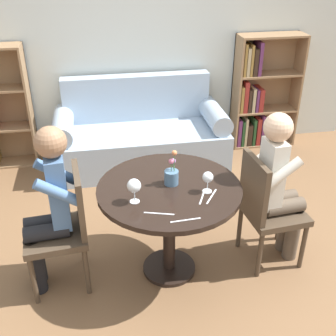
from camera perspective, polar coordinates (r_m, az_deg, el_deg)
name	(u,v)px	position (r m, az deg, el deg)	size (l,w,h in m)	color
ground_plane	(169,269)	(3.33, 0.16, -13.49)	(16.00, 16.00, 0.00)	brown
back_wall	(132,31)	(4.70, -4.83, 17.99)	(5.20, 0.05, 2.70)	silver
round_table	(169,203)	(2.95, 0.17, -4.81)	(1.00, 1.00, 0.74)	black
couch	(140,137)	(4.62, -3.75, 4.22)	(1.83, 0.80, 0.92)	#9EB2C6
bookshelf_right	(257,96)	(5.08, 11.99, 9.57)	(0.75, 0.28, 1.30)	#93704C
chair_left	(65,225)	(3.03, -13.78, -7.45)	(0.45, 0.45, 0.90)	#473828
chair_right	(266,206)	(3.21, 13.14, -5.04)	(0.46, 0.46, 0.90)	#473828
person_left	(48,207)	(2.93, -15.88, -5.10)	(0.44, 0.36, 1.23)	black
person_right	(279,186)	(3.17, 14.86, -2.34)	(0.44, 0.36, 1.23)	brown
wine_glass_left	(134,186)	(2.67, -4.62, -2.49)	(0.09, 0.09, 0.17)	white
wine_glass_right	(208,178)	(2.79, 5.42, -1.34)	(0.07, 0.07, 0.15)	white
flower_vase	(172,175)	(2.88, 0.49, -0.96)	(0.10, 0.10, 0.26)	slate
knife_left_setting	(202,197)	(2.78, 4.69, -3.87)	(0.09, 0.18, 0.00)	silver
fork_left_setting	(212,196)	(2.79, 5.92, -3.85)	(0.12, 0.16, 0.00)	silver
knife_right_setting	(186,220)	(2.56, 2.39, -7.07)	(0.19, 0.02, 0.00)	silver
fork_right_setting	(159,214)	(2.62, -1.22, -6.18)	(0.18, 0.07, 0.00)	silver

